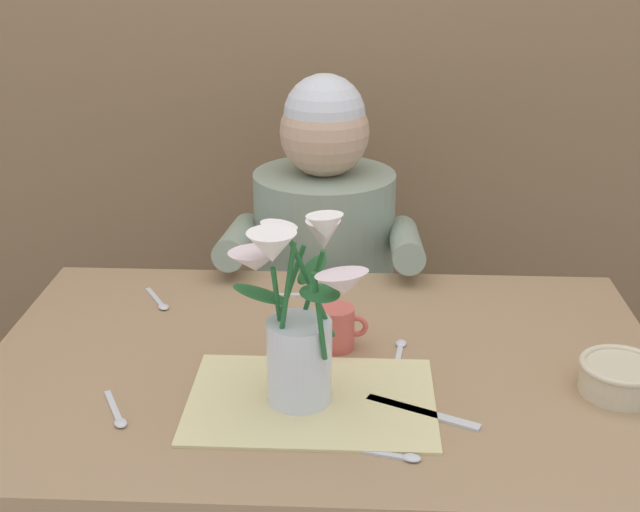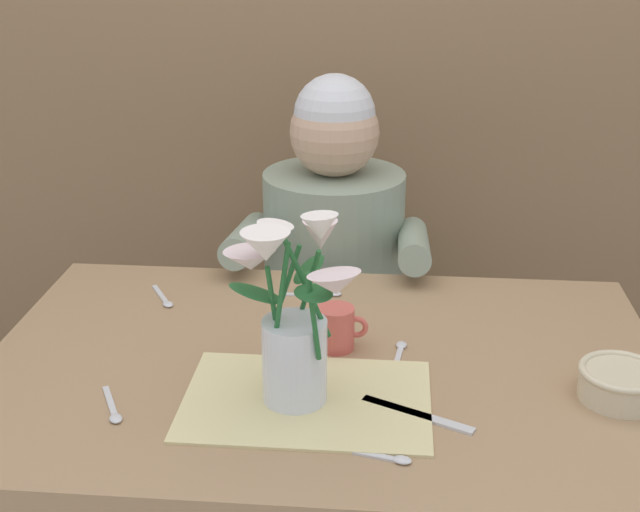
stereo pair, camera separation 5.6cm
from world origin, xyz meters
name	(u,v)px [view 2 (the right image)]	position (x,y,z in m)	size (l,w,h in m)	color
wood_panel_backdrop	(357,2)	(0.00, 1.05, 1.25)	(4.00, 0.10, 2.50)	brown
dining_table	(323,408)	(0.00, 0.00, 0.64)	(1.20, 0.80, 0.74)	#9E7A56
seated_person	(333,303)	(-0.03, 0.62, 0.56)	(0.45, 0.47, 1.14)	#4C4C56
striped_placemat	(307,400)	(-0.02, -0.13, 0.74)	(0.40, 0.28, 0.01)	beige
flower_vase	(293,315)	(-0.04, -0.14, 0.90)	(0.25, 0.26, 0.32)	silver
ceramic_bowl	(620,382)	(0.49, -0.08, 0.77)	(0.14, 0.14, 0.06)	beige
dinner_knife	(417,415)	(0.16, -0.16, 0.74)	(0.19, 0.02, 0.01)	silver
tea_cup	(337,328)	(0.02, 0.05, 0.78)	(0.09, 0.07, 0.08)	#CC564C
spoon_0	(165,300)	(-0.34, 0.22, 0.74)	(0.07, 0.11, 0.01)	silver
spoon_1	(113,411)	(-0.32, -0.19, 0.74)	(0.07, 0.11, 0.01)	silver
spoon_2	(385,457)	(0.11, -0.28, 0.74)	(0.12, 0.04, 0.01)	silver
spoon_3	(400,352)	(0.13, 0.04, 0.74)	(0.03, 0.12, 0.01)	silver
spoon_4	(322,294)	(-0.03, 0.28, 0.74)	(0.12, 0.02, 0.01)	silver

